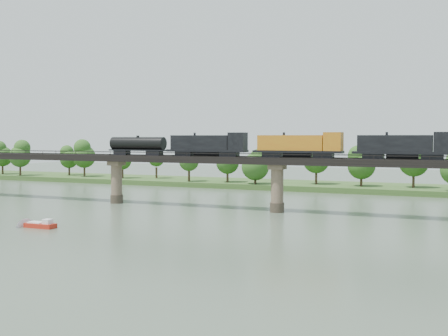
% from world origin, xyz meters
% --- Properties ---
extents(ground, '(400.00, 400.00, 0.00)m').
position_xyz_m(ground, '(0.00, 0.00, 0.00)').
color(ground, '#3D4D3C').
rests_on(ground, ground).
extents(far_bank, '(300.00, 24.00, 1.60)m').
position_xyz_m(far_bank, '(0.00, 85.00, 0.80)').
color(far_bank, '#2E4E1F').
rests_on(far_bank, ground).
extents(bridge, '(236.00, 30.00, 11.50)m').
position_xyz_m(bridge, '(0.00, 30.00, 5.46)').
color(bridge, '#473A2D').
rests_on(bridge, ground).
extents(bridge_superstructure, '(220.00, 4.90, 0.75)m').
position_xyz_m(bridge_superstructure, '(0.00, 30.00, 11.79)').
color(bridge_superstructure, black).
rests_on(bridge_superstructure, bridge).
extents(far_treeline, '(289.06, 17.54, 13.60)m').
position_xyz_m(far_treeline, '(-8.21, 80.52, 8.83)').
color(far_treeline, '#382619').
rests_on(far_treeline, far_bank).
extents(freight_train, '(75.64, 2.95, 5.21)m').
position_xyz_m(freight_train, '(-2.36, 30.00, 13.99)').
color(freight_train, black).
rests_on(freight_train, bridge).
extents(motorboat, '(5.71, 2.06, 1.60)m').
position_xyz_m(motorboat, '(-31.36, -5.59, 0.55)').
color(motorboat, '#B42314').
rests_on(motorboat, ground).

